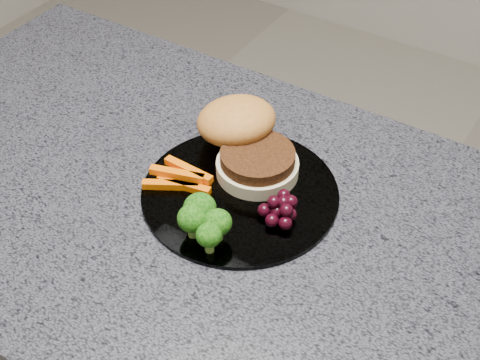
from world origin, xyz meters
name	(u,v)px	position (x,y,z in m)	size (l,w,h in m)	color
countertop	(244,233)	(0.00, 0.00, 0.88)	(1.20, 0.60, 0.04)	#4B4B55
plate	(240,193)	(-0.03, 0.04, 0.90)	(0.26, 0.26, 0.01)	white
burger	(244,138)	(-0.07, 0.11, 0.93)	(0.21, 0.19, 0.06)	beige
carrot_sticks	(181,178)	(-0.11, 0.01, 0.91)	(0.09, 0.06, 0.02)	#F36404
broccoli	(203,219)	(-0.03, -0.05, 0.93)	(0.07, 0.06, 0.05)	olive
grape_bunch	(281,208)	(0.04, 0.03, 0.92)	(0.05, 0.05, 0.03)	black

